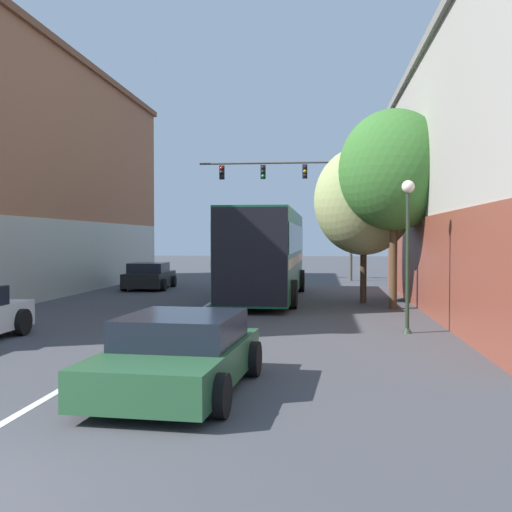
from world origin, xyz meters
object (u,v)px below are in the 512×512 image
object	(u,v)px
hatchback_foreground	(179,354)
parked_car_left_near	(149,276)
street_tree_far	(394,170)
traffic_signal_gantry	(301,189)
street_tree_near	(364,201)
bus	(266,250)
street_lamp	(408,242)

from	to	relation	value
hatchback_foreground	parked_car_left_near	size ratio (longest dim) A/B	1.05
parked_car_left_near	street_tree_far	distance (m)	13.45
traffic_signal_gantry	street_tree_near	distance (m)	12.47
hatchback_foreground	traffic_signal_gantry	world-z (taller)	traffic_signal_gantry
bus	traffic_signal_gantry	size ratio (longest dim) A/B	1.21
hatchback_foreground	street_lamp	xyz separation A→B (m)	(4.41, 6.29, 1.74)
hatchback_foreground	parked_car_left_near	distance (m)	19.67
traffic_signal_gantry	street_tree_far	distance (m)	14.33
hatchback_foreground	street_lamp	size ratio (longest dim) A/B	1.06
parked_car_left_near	street_tree_far	world-z (taller)	street_tree_far
hatchback_foreground	street_lamp	distance (m)	7.88
bus	parked_car_left_near	world-z (taller)	bus
hatchback_foreground	street_tree_near	distance (m)	14.32
street_lamp	parked_car_left_near	bearing A→B (deg)	129.80
parked_car_left_near	street_tree_near	size ratio (longest dim) A/B	0.67
parked_car_left_near	bus	bearing A→B (deg)	-127.33
bus	traffic_signal_gantry	distance (m)	11.45
street_tree_far	street_lamp	bearing A→B (deg)	-92.97
street_lamp	hatchback_foreground	bearing A→B (deg)	-125.03
street_lamp	bus	bearing A→B (deg)	117.67
bus	parked_car_left_near	xyz separation A→B (m)	(-6.02, 4.14, -1.33)
hatchback_foreground	street_tree_far	world-z (taller)	street_tree_far
street_tree_near	traffic_signal_gantry	bearing A→B (deg)	102.81
bus	traffic_signal_gantry	bearing A→B (deg)	-4.72
parked_car_left_near	street_tree_far	size ratio (longest dim) A/B	0.58
bus	hatchback_foreground	xyz separation A→B (m)	(-0.05, -14.60, -1.36)
hatchback_foreground	street_tree_far	bearing A→B (deg)	-18.01
traffic_signal_gantry	street_tree_far	world-z (taller)	traffic_signal_gantry
hatchback_foreground	traffic_signal_gantry	bearing A→B (deg)	1.54
bus	traffic_signal_gantry	world-z (taller)	traffic_signal_gantry
parked_car_left_near	street_tree_near	world-z (taller)	street_tree_near
traffic_signal_gantry	hatchback_foreground	bearing A→B (deg)	-92.37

